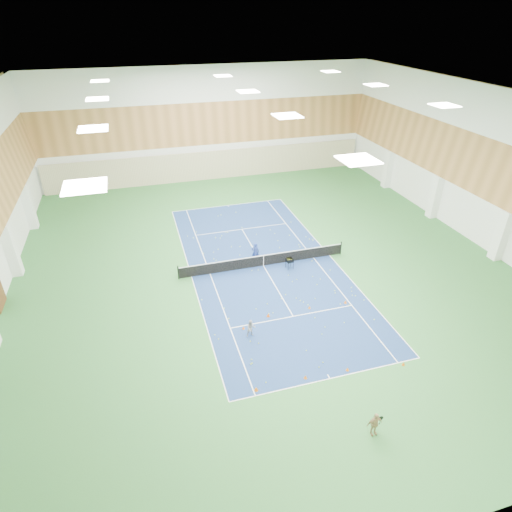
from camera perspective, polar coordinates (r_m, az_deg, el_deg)
The scene contains 20 objects.
ground at distance 32.47m, azimuth 1.00°, elevation -1.32°, with size 40.00×40.00×0.00m, color #2C6830.
room_shell at distance 29.76m, azimuth 1.10°, elevation 8.56°, with size 36.00×40.00×12.00m, color white, non-canonical shape.
wood_cladding at distance 29.08m, azimuth 1.14°, elevation 12.22°, with size 36.00×40.00×8.00m, color #AF7641, non-canonical shape.
ceiling_light_grid at distance 28.11m, azimuth 1.23°, elevation 19.84°, with size 21.40×25.40×0.06m, color white, non-canonical shape.
court_surface at distance 32.47m, azimuth 1.00°, elevation -1.31°, with size 10.97×23.77×0.01m, color navy.
tennis_balls_scatter at distance 32.45m, azimuth 1.00°, elevation -1.25°, with size 10.57×22.77×0.07m, color #CBEB28, non-canonical shape.
tennis_net at distance 32.19m, azimuth 1.01°, elevation -0.48°, with size 12.80×0.10×1.10m, color black, non-canonical shape.
back_curtain at distance 49.33m, azimuth -5.95°, elevation 11.94°, with size 35.40×0.16×3.20m, color #C6B793.
coach at distance 32.67m, azimuth -0.09°, elevation 0.53°, with size 0.58×0.38×1.60m, color navy.
child_court at distance 25.65m, azimuth -0.66°, elevation -9.61°, with size 0.55×0.43×1.14m, color #9A99A1.
child_apron at distance 21.52m, azimuth 15.53°, elevation -20.77°, with size 0.77×0.32×1.32m, color tan.
ball_cart at distance 32.03m, azimuth 4.50°, elevation -0.98°, with size 0.51×0.51×0.88m, color black, non-canonical shape.
cone_svc_a at distance 26.44m, azimuth -1.69°, elevation -9.53°, with size 0.18×0.18×0.20m, color #FA620D.
cone_svc_b at distance 27.36m, azimuth 1.65°, elevation -7.87°, with size 0.22×0.22×0.24m, color #D74E0B.
cone_svc_c at distance 28.25m, azimuth 7.15°, elevation -6.78°, with size 0.18×0.18×0.20m, color orange.
cone_svc_d at distance 29.10m, azimuth 11.85°, elevation -5.99°, with size 0.21×0.21×0.23m, color orange.
cone_base_a at distance 22.90m, azimuth 0.01°, elevation -17.29°, with size 0.23×0.23×0.25m, color orange.
cone_base_b at distance 23.62m, azimuth 6.62°, elevation -15.72°, with size 0.20×0.20×0.22m, color orange.
cone_base_c at distance 24.38m, azimuth 12.11°, elevation -14.53°, with size 0.19×0.19×0.21m, color orange.
cone_base_d at distance 25.49m, azimuth 19.07°, elevation -13.42°, with size 0.18×0.18×0.19m, color #DD5D0B.
Camera 1 is at (-8.34, -26.35, 17.04)m, focal length 30.00 mm.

